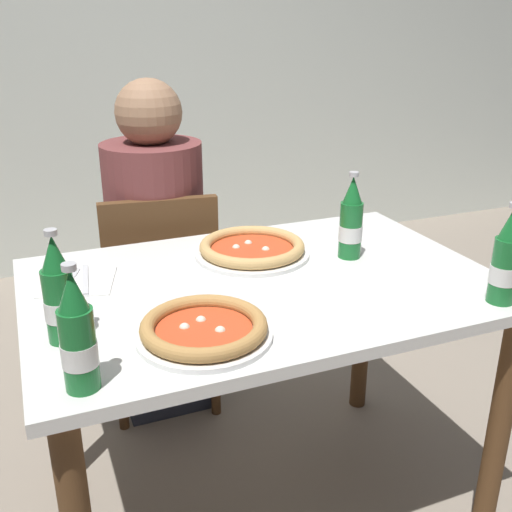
{
  "coord_description": "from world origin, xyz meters",
  "views": [
    {
      "loc": [
        -0.55,
        -1.31,
        1.38
      ],
      "look_at": [
        0.0,
        0.05,
        0.8
      ],
      "focal_mm": 41.92,
      "sensor_mm": 36.0,
      "label": 1
    }
  ],
  "objects_px": {
    "pizza_marinara_far": "(252,249)",
    "beer_bottle_left": "(506,261)",
    "pizza_margherita_near": "(204,329)",
    "beer_bottle_right": "(59,295)",
    "beer_bottle_center": "(351,222)",
    "diner_seated": "(158,259)",
    "dining_table_main": "(263,320)",
    "napkin_with_cutlery": "(78,282)",
    "beer_bottle_extra": "(78,338)",
    "chair_behind_table": "(161,291)"
  },
  "relations": [
    {
      "from": "pizza_margherita_near",
      "to": "beer_bottle_right",
      "type": "bearing_deg",
      "value": 159.55
    },
    {
      "from": "beer_bottle_center",
      "to": "beer_bottle_right",
      "type": "bearing_deg",
      "value": -166.74
    },
    {
      "from": "diner_seated",
      "to": "beer_bottle_center",
      "type": "relative_size",
      "value": 4.89
    },
    {
      "from": "chair_behind_table",
      "to": "beer_bottle_right",
      "type": "height_order",
      "value": "beer_bottle_right"
    },
    {
      "from": "napkin_with_cutlery",
      "to": "beer_bottle_extra",
      "type": "bearing_deg",
      "value": -95.38
    },
    {
      "from": "chair_behind_table",
      "to": "pizza_margherita_near",
      "type": "bearing_deg",
      "value": 90.79
    },
    {
      "from": "dining_table_main",
      "to": "beer_bottle_right",
      "type": "bearing_deg",
      "value": -166.05
    },
    {
      "from": "diner_seated",
      "to": "pizza_marinara_far",
      "type": "distance_m",
      "value": 0.55
    },
    {
      "from": "beer_bottle_center",
      "to": "beer_bottle_right",
      "type": "xyz_separation_m",
      "value": [
        -0.8,
        -0.19,
        0.0
      ]
    },
    {
      "from": "pizza_marinara_far",
      "to": "napkin_with_cutlery",
      "type": "distance_m",
      "value": 0.49
    },
    {
      "from": "beer_bottle_center",
      "to": "beer_bottle_extra",
      "type": "height_order",
      "value": "same"
    },
    {
      "from": "diner_seated",
      "to": "beer_bottle_left",
      "type": "relative_size",
      "value": 4.89
    },
    {
      "from": "diner_seated",
      "to": "pizza_marinara_far",
      "type": "relative_size",
      "value": 3.68
    },
    {
      "from": "pizza_margherita_near",
      "to": "beer_bottle_center",
      "type": "height_order",
      "value": "beer_bottle_center"
    },
    {
      "from": "beer_bottle_center",
      "to": "napkin_with_cutlery",
      "type": "height_order",
      "value": "beer_bottle_center"
    },
    {
      "from": "chair_behind_table",
      "to": "pizza_margherita_near",
      "type": "height_order",
      "value": "chair_behind_table"
    },
    {
      "from": "pizza_marinara_far",
      "to": "beer_bottle_left",
      "type": "bearing_deg",
      "value": -48.9
    },
    {
      "from": "pizza_margherita_near",
      "to": "beer_bottle_left",
      "type": "relative_size",
      "value": 1.18
    },
    {
      "from": "diner_seated",
      "to": "beer_bottle_center",
      "type": "bearing_deg",
      "value": -54.75
    },
    {
      "from": "napkin_with_cutlery",
      "to": "pizza_marinara_far",
      "type": "bearing_deg",
      "value": 0.93
    },
    {
      "from": "pizza_margherita_near",
      "to": "beer_bottle_right",
      "type": "distance_m",
      "value": 0.31
    },
    {
      "from": "napkin_with_cutlery",
      "to": "pizza_margherita_near",
      "type": "bearing_deg",
      "value": -61.5
    },
    {
      "from": "dining_table_main",
      "to": "beer_bottle_left",
      "type": "distance_m",
      "value": 0.62
    },
    {
      "from": "beer_bottle_center",
      "to": "beer_bottle_extra",
      "type": "xyz_separation_m",
      "value": [
        -0.79,
        -0.39,
        0.0
      ]
    },
    {
      "from": "chair_behind_table",
      "to": "pizza_marinara_far",
      "type": "distance_m",
      "value": 0.55
    },
    {
      "from": "diner_seated",
      "to": "beer_bottle_left",
      "type": "xyz_separation_m",
      "value": [
        0.61,
        -0.99,
        0.27
      ]
    },
    {
      "from": "dining_table_main",
      "to": "napkin_with_cutlery",
      "type": "relative_size",
      "value": 5.42
    },
    {
      "from": "pizza_margherita_near",
      "to": "beer_bottle_extra",
      "type": "height_order",
      "value": "beer_bottle_extra"
    },
    {
      "from": "dining_table_main",
      "to": "diner_seated",
      "type": "distance_m",
      "value": 0.67
    },
    {
      "from": "chair_behind_table",
      "to": "napkin_with_cutlery",
      "type": "bearing_deg",
      "value": 62.25
    },
    {
      "from": "dining_table_main",
      "to": "chair_behind_table",
      "type": "distance_m",
      "value": 0.64
    },
    {
      "from": "pizza_margherita_near",
      "to": "beer_bottle_left",
      "type": "distance_m",
      "value": 0.72
    },
    {
      "from": "beer_bottle_center",
      "to": "beer_bottle_right",
      "type": "distance_m",
      "value": 0.82
    },
    {
      "from": "pizza_margherita_near",
      "to": "beer_bottle_extra",
      "type": "relative_size",
      "value": 1.18
    },
    {
      "from": "chair_behind_table",
      "to": "beer_bottle_right",
      "type": "xyz_separation_m",
      "value": [
        -0.37,
        -0.74,
        0.37
      ]
    },
    {
      "from": "beer_bottle_right",
      "to": "napkin_with_cutlery",
      "type": "bearing_deg",
      "value": 78.3
    },
    {
      "from": "beer_bottle_left",
      "to": "beer_bottle_center",
      "type": "distance_m",
      "value": 0.43
    },
    {
      "from": "beer_bottle_right",
      "to": "dining_table_main",
      "type": "bearing_deg",
      "value": 13.95
    },
    {
      "from": "dining_table_main",
      "to": "beer_bottle_extra",
      "type": "distance_m",
      "value": 0.63
    },
    {
      "from": "beer_bottle_right",
      "to": "napkin_with_cutlery",
      "type": "relative_size",
      "value": 1.11
    },
    {
      "from": "dining_table_main",
      "to": "beer_bottle_left",
      "type": "relative_size",
      "value": 4.86
    },
    {
      "from": "pizza_margherita_near",
      "to": "beer_bottle_right",
      "type": "xyz_separation_m",
      "value": [
        -0.28,
        0.1,
        0.08
      ]
    },
    {
      "from": "diner_seated",
      "to": "beer_bottle_left",
      "type": "height_order",
      "value": "diner_seated"
    },
    {
      "from": "pizza_marinara_far",
      "to": "beer_bottle_extra",
      "type": "distance_m",
      "value": 0.73
    },
    {
      "from": "dining_table_main",
      "to": "beer_bottle_right",
      "type": "relative_size",
      "value": 4.86
    },
    {
      "from": "pizza_margherita_near",
      "to": "beer_bottle_right",
      "type": "height_order",
      "value": "beer_bottle_right"
    },
    {
      "from": "dining_table_main",
      "to": "beer_bottle_center",
      "type": "relative_size",
      "value": 4.86
    },
    {
      "from": "dining_table_main",
      "to": "pizza_margherita_near",
      "type": "distance_m",
      "value": 0.35
    },
    {
      "from": "beer_bottle_left",
      "to": "beer_bottle_right",
      "type": "bearing_deg",
      "value": 168.43
    },
    {
      "from": "pizza_margherita_near",
      "to": "beer_bottle_center",
      "type": "bearing_deg",
      "value": 29.08
    }
  ]
}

